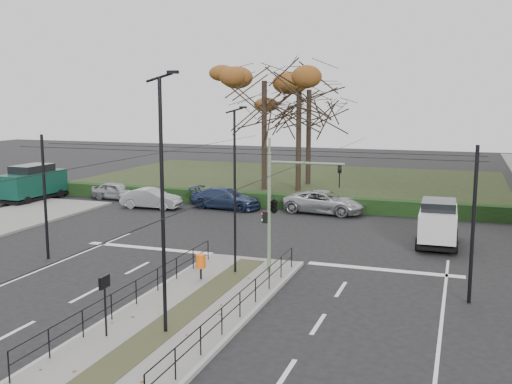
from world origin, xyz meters
TOP-DOWN VIEW (x-y plane):
  - ground at (0.00, 0.00)m, footprint 140.00×140.00m
  - median_island at (0.00, -2.50)m, footprint 4.40×15.00m
  - park at (-6.00, 32.00)m, footprint 38.00×26.00m
  - hedge at (-6.00, 18.60)m, footprint 38.00×1.00m
  - median_railing at (0.00, -2.60)m, footprint 4.14×13.24m
  - catenary at (0.00, 1.62)m, footprint 20.00×34.00m
  - traffic_light at (1.62, 2.96)m, footprint 3.58×2.02m
  - litter_bin at (-1.07, 1.01)m, footprint 0.42×0.42m
  - info_panel at (-1.42, -5.56)m, footprint 0.11×0.52m
  - streetlamp_median_near at (0.23, -4.62)m, footprint 0.70×0.14m
  - streetlamp_median_far at (-0.05, 2.42)m, footprint 0.60×0.12m
  - parked_car_first at (-15.78, 17.90)m, footprint 3.92×1.65m
  - parked_car_second at (-11.41, 15.48)m, footprint 4.32×1.64m
  - parked_car_third at (-6.45, 17.14)m, footprint 5.23×2.53m
  - parked_car_fourth at (0.47, 17.72)m, footprint 5.67×3.10m
  - white_van at (8.05, 10.98)m, footprint 2.14×4.51m
  - green_van at (-21.32, 15.28)m, footprint 2.37×5.64m
  - rust_tree at (-6.51, 25.84)m, footprint 9.79×9.79m
  - bare_tree_center at (-3.85, 30.27)m, footprint 8.47×8.47m
  - bare_tree_near at (-3.67, 26.21)m, footprint 7.66×7.66m

SIDE VIEW (x-z plane):
  - ground at x=0.00m, z-range 0.00..0.00m
  - park at x=-6.00m, z-range 0.00..0.10m
  - median_island at x=0.00m, z-range 0.00..0.14m
  - hedge at x=-6.00m, z-range 0.00..1.00m
  - parked_car_first at x=-15.78m, z-range 0.00..1.32m
  - parked_car_second at x=-11.41m, z-range 0.00..1.41m
  - parked_car_third at x=-6.45m, z-range 0.00..1.47m
  - parked_car_fourth at x=0.47m, z-range 0.00..1.51m
  - litter_bin at x=-1.07m, z-range 0.37..1.43m
  - median_railing at x=0.00m, z-range 0.52..1.44m
  - white_van at x=8.05m, z-range 0.05..2.45m
  - green_van at x=-21.32m, z-range 0.04..2.78m
  - info_panel at x=-1.42m, z-range 0.71..2.70m
  - traffic_light at x=1.62m, z-range 0.57..5.84m
  - catenary at x=0.00m, z-range 0.42..6.42m
  - streetlamp_median_far at x=-0.05m, z-range 0.20..7.41m
  - streetlamp_median_near at x=0.23m, z-range 0.21..8.59m
  - bare_tree_near at x=-3.67m, z-range 2.22..12.95m
  - bare_tree_center at x=-3.85m, z-range 2.28..13.30m
  - rust_tree at x=-6.51m, z-range 3.16..14.94m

